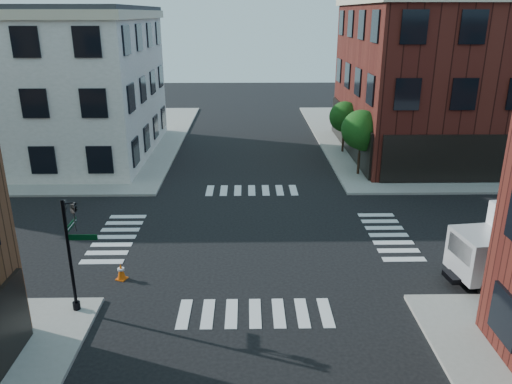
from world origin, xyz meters
name	(u,v)px	position (x,y,z in m)	size (l,w,h in m)	color
ground	(253,236)	(0.00, 0.00, 0.00)	(120.00, 120.00, 0.00)	black
sidewalk_ne	(479,137)	(21.00, 21.00, 0.07)	(30.00, 30.00, 0.15)	gray
sidewalk_nw	(18,139)	(-21.00, 21.00, 0.07)	(30.00, 30.00, 0.15)	gray
building_ne	(512,78)	(20.50, 16.00, 6.00)	(25.00, 16.00, 12.00)	#401410
building_nw	(5,86)	(-19.00, 16.00, 5.50)	(22.00, 16.00, 11.00)	beige
tree_near	(362,132)	(7.56, 9.98, 3.16)	(2.69, 2.69, 4.49)	black
tree_far	(345,118)	(7.56, 15.98, 2.87)	(2.43, 2.43, 4.07)	black
signal_pole	(71,243)	(-6.72, -6.68, 2.86)	(1.29, 1.24, 4.60)	black
traffic_cone	(121,272)	(-5.70, -4.29, 0.36)	(0.53, 0.53, 0.75)	#E4560A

